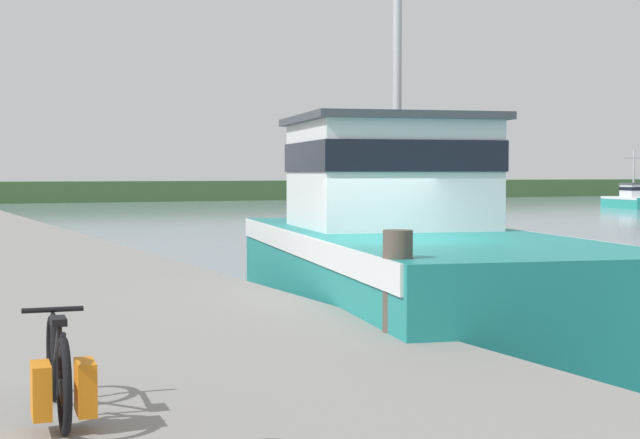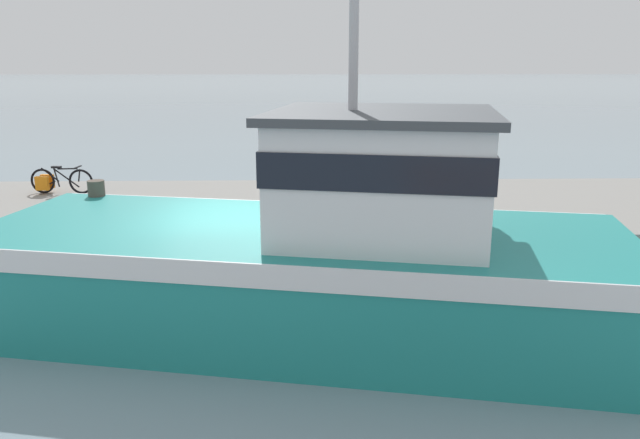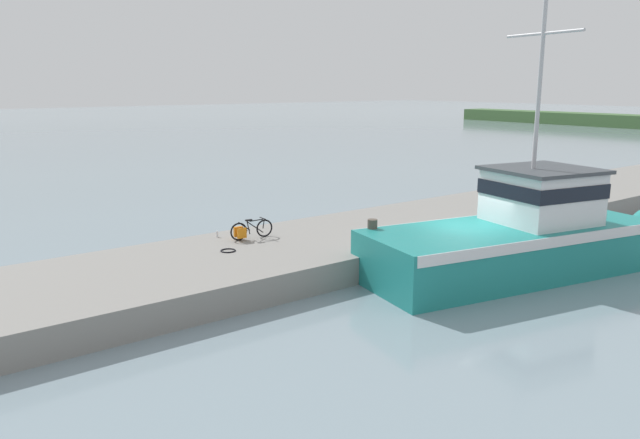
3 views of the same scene
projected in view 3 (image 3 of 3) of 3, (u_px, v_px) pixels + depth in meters
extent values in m
plane|color=gray|center=(463.00, 273.00, 21.04)|extent=(320.00, 320.00, 0.00)
cube|color=gray|center=(380.00, 237.00, 24.11)|extent=(5.82, 80.00, 0.90)
cube|color=teal|center=(509.00, 250.00, 20.70)|extent=(5.48, 10.58, 1.68)
cone|color=teal|center=(631.00, 232.00, 23.26)|extent=(1.92, 2.10, 1.59)
cube|color=silver|center=(511.00, 230.00, 20.56)|extent=(5.51, 10.40, 0.34)
cube|color=silver|center=(541.00, 197.00, 20.88)|extent=(3.37, 3.49, 1.72)
cube|color=black|center=(542.00, 188.00, 20.82)|extent=(3.44, 3.56, 0.48)
cube|color=#3D4247|center=(543.00, 170.00, 20.68)|extent=(3.64, 3.77, 0.12)
cylinder|color=#B2B2B7|center=(540.00, 80.00, 19.87)|extent=(0.14, 0.14, 5.71)
cylinder|color=#B2B2B7|center=(543.00, 33.00, 19.56)|extent=(3.14, 0.73, 0.10)
torus|color=black|center=(239.00, 232.00, 21.67)|extent=(0.12, 0.64, 0.63)
torus|color=black|center=(264.00, 228.00, 22.19)|extent=(0.12, 0.64, 0.63)
cylinder|color=black|center=(243.00, 233.00, 21.77)|extent=(0.07, 0.34, 0.18)
cylinder|color=black|center=(248.00, 228.00, 21.85)|extent=(0.05, 0.14, 0.48)
cylinder|color=black|center=(244.00, 226.00, 21.75)|extent=(0.08, 0.45, 0.36)
cylinder|color=black|center=(255.00, 227.00, 21.98)|extent=(0.10, 0.64, 0.49)
cylinder|color=black|center=(256.00, 220.00, 21.96)|extent=(0.09, 0.52, 0.05)
cylinder|color=black|center=(264.00, 224.00, 22.14)|extent=(0.05, 0.10, 0.32)
cylinder|color=black|center=(263.00, 218.00, 22.08)|extent=(0.44, 0.08, 0.04)
cube|color=black|center=(249.00, 220.00, 21.80)|extent=(0.12, 0.25, 0.05)
cube|color=orange|center=(238.00, 232.00, 21.82)|extent=(0.15, 0.33, 0.35)
cube|color=orange|center=(242.00, 233.00, 21.59)|extent=(0.15, 0.33, 0.35)
cylinder|color=#51473D|center=(372.00, 236.00, 20.15)|extent=(0.32, 0.32, 1.08)
torus|color=black|center=(228.00, 251.00, 20.35)|extent=(0.50, 0.50, 0.04)
cylinder|color=silver|center=(217.00, 234.00, 22.22)|extent=(0.07, 0.07, 0.21)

